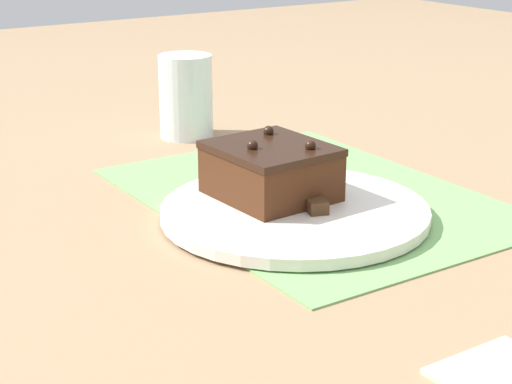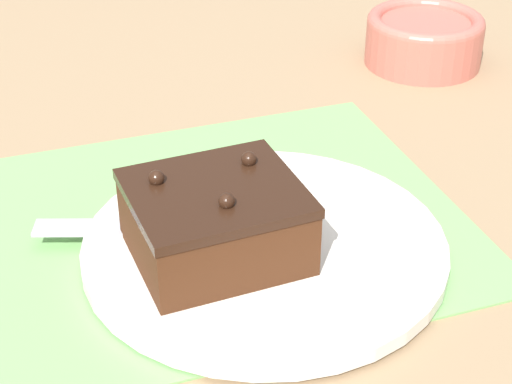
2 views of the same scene
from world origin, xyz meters
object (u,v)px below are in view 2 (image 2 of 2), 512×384
Objects in this scene: serving_knife at (219,223)px; small_bowl at (424,38)px; cake_plate at (265,247)px; chocolate_cake at (216,221)px.

serving_knife is 1.61× the size of small_bowl.
serving_knife is at bearing 136.65° from cake_plate.
chocolate_cake is at bearing 178.39° from serving_knife.
serving_knife is (0.01, 0.03, -0.02)m from chocolate_cake.
small_bowl is at bearing -31.90° from serving_knife.
chocolate_cake reaches higher than serving_knife.
small_bowl is at bearing 44.56° from cake_plate.
chocolate_cake is 0.98× the size of small_bowl.
serving_knife is 0.43m from small_bowl.
small_bowl reaches higher than serving_knife.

